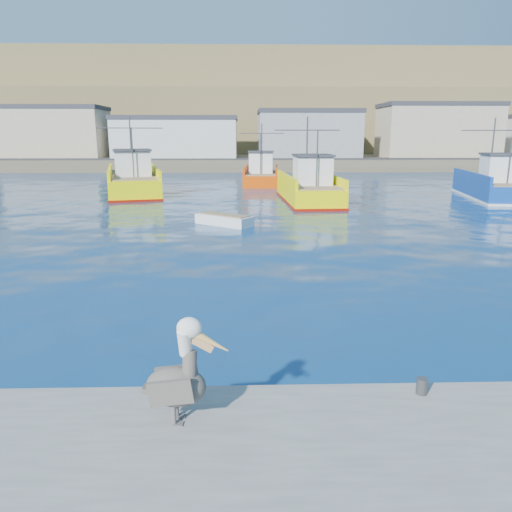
{
  "coord_description": "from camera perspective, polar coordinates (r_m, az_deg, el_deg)",
  "views": [
    {
      "loc": [
        -0.21,
        -11.44,
        5.04
      ],
      "look_at": [
        0.21,
        3.36,
        1.42
      ],
      "focal_mm": 35.0,
      "sensor_mm": 36.0,
      "label": 1
    }
  ],
  "objects": [
    {
      "name": "pelican",
      "position": [
        8.28,
        -8.8,
        -13.59
      ],
      "size": [
        1.45,
        0.66,
        1.79
      ],
      "color": "#595451",
      "rests_on": "dock"
    },
    {
      "name": "skiff_mid",
      "position": [
        28.64,
        -3.66,
        4.05
      ],
      "size": [
        3.45,
        3.07,
        0.75
      ],
      "color": "silver",
      "rests_on": "ground"
    },
    {
      "name": "trawler_yellow_a",
      "position": [
        45.13,
        -13.85,
        8.33
      ],
      "size": [
        6.9,
        13.05,
        6.66
      ],
      "color": "#FEF300",
      "rests_on": "ground"
    },
    {
      "name": "boat_orange",
      "position": [
        52.15,
        0.61,
        9.35
      ],
      "size": [
        4.66,
        9.11,
        6.16
      ],
      "color": "#DE4303",
      "rests_on": "ground"
    },
    {
      "name": "far_shore",
      "position": [
        120.71,
        -1.59,
        15.59
      ],
      "size": [
        200.0,
        81.0,
        24.0
      ],
      "color": "brown",
      "rests_on": "ground"
    },
    {
      "name": "ground",
      "position": [
        12.5,
        -0.55,
        -10.05
      ],
      "size": [
        260.0,
        260.0,
        0.0
      ],
      "primitive_type": "plane",
      "color": "navy",
      "rests_on": "ground"
    },
    {
      "name": "trawler_yellow_b",
      "position": [
        38.7,
        6.07,
        7.67
      ],
      "size": [
        5.06,
        10.84,
        6.44
      ],
      "color": "#FEF300",
      "rests_on": "ground"
    },
    {
      "name": "trawler_blue",
      "position": [
        45.01,
        25.52,
        7.27
      ],
      "size": [
        5.4,
        11.15,
        6.44
      ],
      "color": "navy",
      "rests_on": "ground"
    },
    {
      "name": "dock_bollards",
      "position": [
        9.2,
        3.73,
        -14.82
      ],
      "size": [
        36.2,
        0.2,
        0.3
      ],
      "color": "#4C4C4C",
      "rests_on": "dock"
    }
  ]
}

